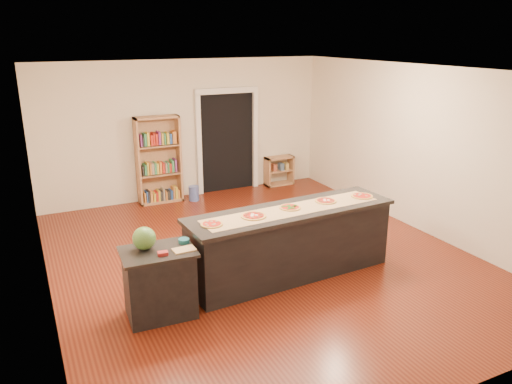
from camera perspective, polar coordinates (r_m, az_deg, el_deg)
name	(u,v)px	position (r m, az deg, el deg)	size (l,w,h in m)	color
room	(262,169)	(7.21, 0.69, 2.60)	(6.00, 7.00, 2.80)	beige
doorway	(227,136)	(10.69, -3.31, 6.45)	(1.40, 0.09, 2.21)	black
kitchen_island	(291,242)	(7.00, 4.00, -5.75)	(3.00, 0.81, 0.99)	black
side_counter	(160,283)	(6.17, -10.94, -10.15)	(0.86, 0.63, 0.85)	black
bookshelf	(159,160)	(10.12, -11.06, 3.61)	(0.87, 0.31, 1.75)	tan
low_shelf	(279,171)	(11.26, 2.66, 2.45)	(0.65, 0.28, 0.65)	tan
waste_bin	(194,193)	(10.29, -7.11, -0.14)	(0.21, 0.21, 0.30)	#495BA2
kraft_paper	(293,210)	(6.80, 4.21, -2.01)	(2.60, 0.47, 0.00)	tan
watermelon	(144,238)	(6.00, -12.66, -5.19)	(0.27, 0.27, 0.27)	#144214
cutting_board	(184,250)	(5.93, -8.22, -6.53)	(0.26, 0.17, 0.02)	tan
package_red	(163,253)	(5.85, -10.60, -6.92)	(0.12, 0.08, 0.04)	maroon
package_teal	(184,241)	(6.13, -8.24, -5.54)	(0.14, 0.14, 0.05)	#195966
pizza_a	(212,224)	(6.27, -5.08, -3.67)	(0.29, 0.29, 0.02)	#B99247
pizza_b	(253,216)	(6.52, -0.29, -2.74)	(0.32, 0.32, 0.02)	#B99247
pizza_c	(290,207)	(6.85, 3.91, -1.77)	(0.32, 0.32, 0.02)	#B99247
pizza_d	(326,201)	(7.17, 7.97, -1.00)	(0.29, 0.29, 0.02)	#B99247
pizza_e	(362,196)	(7.47, 12.01, -0.44)	(0.31, 0.31, 0.02)	#B99247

